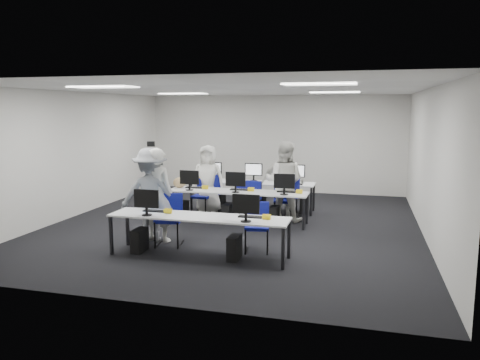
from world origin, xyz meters
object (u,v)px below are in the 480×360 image
(chair_0, at_px, (169,229))
(chair_3, at_px, (251,206))
(chair_6, at_px, (244,203))
(student_2, at_px, (208,179))
(photographer, at_px, (151,195))
(desk_front, at_px, (199,219))
(chair_1, at_px, (257,236))
(chair_7, at_px, (289,204))
(student_3, at_px, (283,182))
(student_1, at_px, (284,181))
(desk_mid, at_px, (238,193))
(chair_5, at_px, (212,200))
(chair_2, at_px, (202,203))
(chair_4, at_px, (283,208))
(student_0, at_px, (158,195))

(chair_0, bearing_deg, chair_3, 60.11)
(chair_6, relative_size, student_2, 0.50)
(photographer, bearing_deg, chair_0, 142.68)
(desk_front, bearing_deg, chair_1, 32.17)
(chair_0, bearing_deg, chair_7, 48.36)
(student_3, bearing_deg, student_1, -96.23)
(chair_3, distance_m, student_2, 1.28)
(desk_mid, distance_m, photographer, 2.28)
(chair_3, height_order, chair_5, chair_5)
(chair_6, bearing_deg, chair_7, -13.24)
(chair_2, height_order, photographer, photographer)
(chair_2, bearing_deg, chair_5, 65.52)
(chair_4, height_order, photographer, photographer)
(chair_1, relative_size, chair_7, 0.90)
(desk_front, height_order, desk_mid, same)
(photographer, bearing_deg, chair_3, -134.49)
(chair_4, distance_m, student_0, 3.26)
(chair_5, relative_size, student_2, 0.57)
(desk_mid, relative_size, chair_2, 3.73)
(student_3, xyz_separation_m, photographer, (-2.14, -2.72, 0.06))
(chair_3, relative_size, student_2, 0.50)
(chair_1, relative_size, chair_2, 1.03)
(student_0, height_order, student_1, student_1)
(student_3, bearing_deg, desk_mid, -157.84)
(chair_2, bearing_deg, desk_mid, -25.77)
(chair_3, bearing_deg, chair_7, 30.06)
(desk_front, xyz_separation_m, chair_1, (0.92, 0.58, -0.40))
(student_2, bearing_deg, chair_0, -89.81)
(chair_3, bearing_deg, student_3, 27.26)
(chair_5, distance_m, photographer, 2.92)
(chair_4, xyz_separation_m, student_2, (-1.91, 0.17, 0.58))
(chair_1, relative_size, photographer, 0.48)
(chair_1, bearing_deg, chair_4, 80.08)
(desk_front, xyz_separation_m, chair_3, (0.16, 3.21, -0.41))
(photographer, bearing_deg, student_3, -143.18)
(desk_front, height_order, student_3, student_3)
(chair_7, distance_m, student_3, 0.57)
(chair_5, bearing_deg, chair_3, -36.12)
(chair_4, bearing_deg, student_0, -140.55)
(student_1, height_order, student_3, student_1)
(chair_4, bearing_deg, chair_5, 158.25)
(chair_5, xyz_separation_m, student_1, (1.91, -0.49, 0.62))
(student_1, bearing_deg, student_0, 52.53)
(chair_2, bearing_deg, chair_4, 2.76)
(student_1, bearing_deg, chair_5, -9.77)
(chair_1, bearing_deg, student_2, 114.80)
(chair_3, relative_size, chair_5, 0.88)
(desk_mid, relative_size, chair_3, 3.74)
(desk_mid, bearing_deg, chair_0, -110.87)
(chair_0, bearing_deg, desk_front, -43.97)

